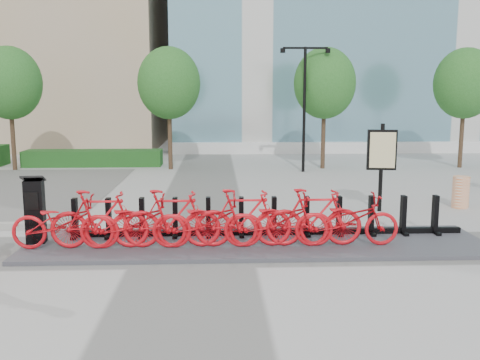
{
  "coord_description": "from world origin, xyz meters",
  "views": [
    {
      "loc": [
        0.48,
        -10.56,
        3.14
      ],
      "look_at": [
        1.0,
        1.5,
        1.2
      ],
      "focal_mm": 40.0,
      "sensor_mm": 36.0,
      "label": 1
    }
  ],
  "objects_px": {
    "kiosk": "(35,210)",
    "map_sign": "(382,154)",
    "bike_0": "(63,223)",
    "construction_barrel": "(461,192)"
  },
  "relations": [
    {
      "from": "kiosk",
      "to": "map_sign",
      "type": "height_order",
      "value": "map_sign"
    },
    {
      "from": "bike_0",
      "to": "construction_barrel",
      "type": "relative_size",
      "value": 2.29
    },
    {
      "from": "kiosk",
      "to": "map_sign",
      "type": "xyz_separation_m",
      "value": [
        8.17,
        3.04,
        0.8
      ]
    },
    {
      "from": "kiosk",
      "to": "construction_barrel",
      "type": "height_order",
      "value": "kiosk"
    },
    {
      "from": "bike_0",
      "to": "map_sign",
      "type": "bearing_deg",
      "value": -64.86
    },
    {
      "from": "bike_0",
      "to": "kiosk",
      "type": "distance_m",
      "value": 0.85
    },
    {
      "from": "bike_0",
      "to": "construction_barrel",
      "type": "bearing_deg",
      "value": -68.58
    },
    {
      "from": "construction_barrel",
      "to": "bike_0",
      "type": "bearing_deg",
      "value": -158.58
    },
    {
      "from": "kiosk",
      "to": "construction_barrel",
      "type": "distance_m",
      "value": 11.11
    },
    {
      "from": "bike_0",
      "to": "map_sign",
      "type": "xyz_separation_m",
      "value": [
        7.48,
        3.51,
        0.96
      ]
    }
  ]
}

